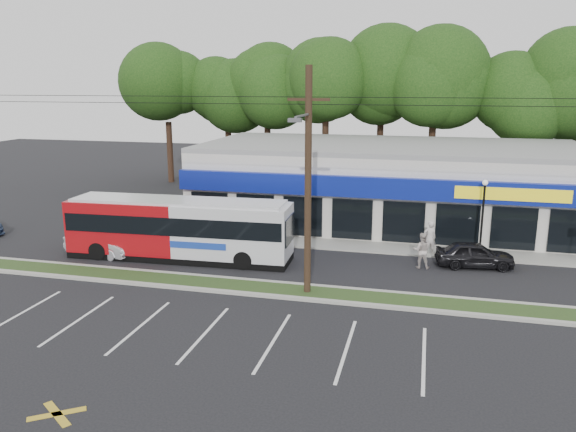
# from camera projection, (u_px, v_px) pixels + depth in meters

# --- Properties ---
(ground) EXTENTS (120.00, 120.00, 0.00)m
(ground) POSITION_uv_depth(u_px,v_px,m) (237.00, 296.00, 25.08)
(ground) COLOR black
(ground) RESTS_ON ground
(grass_strip) EXTENTS (40.00, 1.60, 0.12)m
(grass_strip) POSITION_uv_depth(u_px,v_px,m) (244.00, 287.00, 26.01)
(grass_strip) COLOR #1D3716
(grass_strip) RESTS_ON ground
(curb_south) EXTENTS (40.00, 0.25, 0.14)m
(curb_south) POSITION_uv_depth(u_px,v_px,m) (238.00, 293.00, 25.20)
(curb_south) COLOR #9E9E93
(curb_south) RESTS_ON ground
(curb_north) EXTENTS (40.00, 0.25, 0.14)m
(curb_north) POSITION_uv_depth(u_px,v_px,m) (250.00, 280.00, 26.81)
(curb_north) COLOR #9E9E93
(curb_north) RESTS_ON ground
(sidewalk) EXTENTS (32.00, 2.20, 0.10)m
(sidewalk) POSITION_uv_depth(u_px,v_px,m) (370.00, 247.00, 32.39)
(sidewalk) COLOR #9E9E93
(sidewalk) RESTS_ON ground
(strip_mall) EXTENTS (25.00, 12.55, 5.30)m
(strip_mall) POSITION_uv_depth(u_px,v_px,m) (389.00, 183.00, 38.20)
(strip_mall) COLOR #BCB7AE
(strip_mall) RESTS_ON ground
(utility_pole) EXTENTS (50.00, 2.77, 10.00)m
(utility_pole) POSITION_uv_depth(u_px,v_px,m) (304.00, 175.00, 24.04)
(utility_pole) COLOR black
(utility_pole) RESTS_ON ground
(lamp_post) EXTENTS (0.30, 0.30, 4.25)m
(lamp_post) POSITION_uv_depth(u_px,v_px,m) (483.00, 209.00, 30.18)
(lamp_post) COLOR black
(lamp_post) RESTS_ON ground
(tree_line) EXTENTS (46.76, 6.76, 11.83)m
(tree_line) POSITION_uv_depth(u_px,v_px,m) (382.00, 93.00, 46.74)
(tree_line) COLOR black
(tree_line) RESTS_ON ground
(metrobus) EXTENTS (12.21, 3.09, 3.26)m
(metrobus) POSITION_uv_depth(u_px,v_px,m) (179.00, 227.00, 30.05)
(metrobus) COLOR #9C0C11
(metrobus) RESTS_ON ground
(car_dark) EXTENTS (4.09, 2.05, 1.34)m
(car_dark) POSITION_uv_depth(u_px,v_px,m) (475.00, 255.00, 28.85)
(car_dark) COLOR black
(car_dark) RESTS_ON ground
(car_silver) EXTENTS (4.33, 2.15, 1.36)m
(car_silver) POSITION_uv_depth(u_px,v_px,m) (101.00, 243.00, 30.88)
(car_silver) COLOR #AAABB2
(car_silver) RESTS_ON ground
(pedestrian_a) EXTENTS (0.79, 0.64, 1.89)m
(pedestrian_a) POSITION_uv_depth(u_px,v_px,m) (430.00, 238.00, 30.93)
(pedestrian_a) COLOR beige
(pedestrian_a) RESTS_ON ground
(pedestrian_b) EXTENTS (0.91, 0.71, 1.86)m
(pedestrian_b) POSITION_uv_depth(u_px,v_px,m) (422.00, 250.00, 28.67)
(pedestrian_b) COLOR #BBAEA8
(pedestrian_b) RESTS_ON ground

